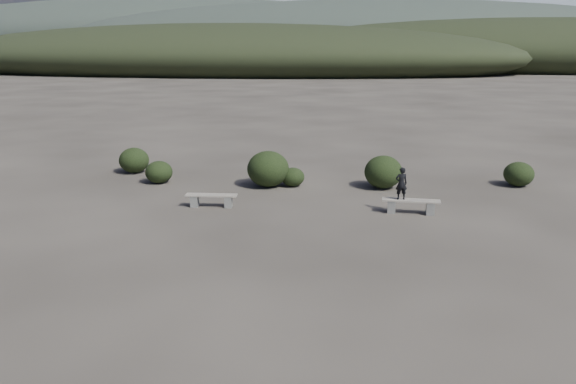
# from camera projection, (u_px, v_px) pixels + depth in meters

# --- Properties ---
(ground) EXTENTS (1200.00, 1200.00, 0.00)m
(ground) POSITION_uv_depth(u_px,v_px,m) (236.00, 274.00, 13.24)
(ground) COLOR #322D27
(ground) RESTS_ON ground
(bench_left) EXTENTS (1.73, 0.49, 0.43)m
(bench_left) POSITION_uv_depth(u_px,v_px,m) (211.00, 199.00, 18.56)
(bench_left) COLOR slate
(bench_left) RESTS_ON ground
(bench_right) EXTENTS (1.83, 0.44, 0.45)m
(bench_right) POSITION_uv_depth(u_px,v_px,m) (411.00, 205.00, 17.83)
(bench_right) COLOR slate
(bench_right) RESTS_ON ground
(seated_person) EXTENTS (0.43, 0.33, 1.04)m
(seated_person) POSITION_uv_depth(u_px,v_px,m) (401.00, 183.00, 17.71)
(seated_person) COLOR black
(seated_person) RESTS_ON bench_right
(shrub_a) EXTENTS (1.05, 1.05, 0.86)m
(shrub_a) POSITION_uv_depth(u_px,v_px,m) (159.00, 172.00, 21.70)
(shrub_a) COLOR black
(shrub_a) RESTS_ON ground
(shrub_b) EXTENTS (1.58, 1.58, 1.35)m
(shrub_b) POSITION_uv_depth(u_px,v_px,m) (268.00, 169.00, 21.11)
(shrub_b) COLOR black
(shrub_b) RESTS_ON ground
(shrub_c) EXTENTS (0.89, 0.89, 0.71)m
(shrub_c) POSITION_uv_depth(u_px,v_px,m) (293.00, 177.00, 21.22)
(shrub_c) COLOR black
(shrub_c) RESTS_ON ground
(shrub_d) EXTENTS (1.41, 1.41, 1.23)m
(shrub_d) POSITION_uv_depth(u_px,v_px,m) (383.00, 172.00, 20.88)
(shrub_d) COLOR black
(shrub_d) RESTS_ON ground
(shrub_e) EXTENTS (1.11, 1.11, 0.93)m
(shrub_e) POSITION_uv_depth(u_px,v_px,m) (519.00, 174.00, 21.22)
(shrub_e) COLOR black
(shrub_e) RESTS_ON ground
(shrub_f) EXTENTS (1.24, 1.24, 1.05)m
(shrub_f) POSITION_uv_depth(u_px,v_px,m) (134.00, 160.00, 23.42)
(shrub_f) COLOR black
(shrub_f) RESTS_ON ground
(mountain_ridges) EXTENTS (500.00, 400.00, 56.00)m
(mountain_ridges) POSITION_uv_depth(u_px,v_px,m) (355.00, 33.00, 335.69)
(mountain_ridges) COLOR black
(mountain_ridges) RESTS_ON ground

